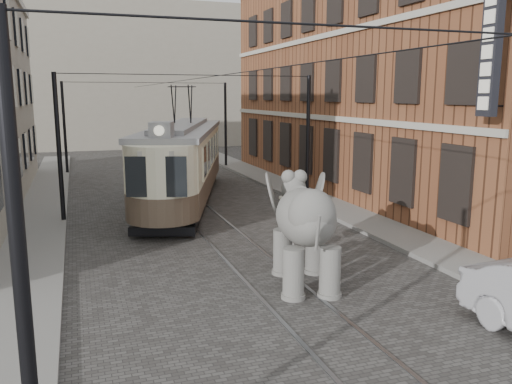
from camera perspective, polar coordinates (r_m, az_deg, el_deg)
name	(u,v)px	position (r m, az deg, el deg)	size (l,w,h in m)	color
ground	(239,251)	(17.49, -1.83, -6.45)	(120.00, 120.00, 0.00)	#484542
tram_rails	(239,250)	(17.48, -1.83, -6.41)	(1.54, 80.00, 0.02)	slate
sidewalk_right	(394,233)	(20.00, 14.86, -4.39)	(2.00, 60.00, 0.15)	slate
sidewalk_left	(28,270)	(16.83, -23.69, -7.78)	(2.00, 60.00, 0.15)	slate
brick_building	(383,79)	(29.64, 13.77, 11.96)	(8.00, 26.00, 12.00)	brown
distant_block	(123,77)	(56.23, -14.34, 12.14)	(28.00, 10.00, 14.00)	gray
catenary	(198,147)	(21.61, -6.34, 4.87)	(11.00, 30.20, 6.00)	black
tram	(183,144)	(25.42, -7.97, 5.18)	(2.89, 14.02, 5.56)	beige
elephant	(305,233)	(14.11, 5.42, -4.44)	(2.65, 4.81, 2.95)	slate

